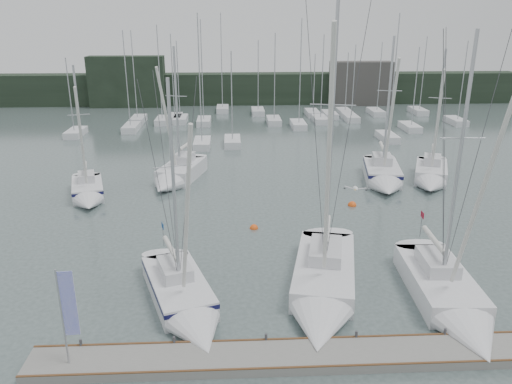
% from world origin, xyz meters
% --- Properties ---
extents(ground, '(160.00, 160.00, 0.00)m').
position_xyz_m(ground, '(0.00, 0.00, 0.00)').
color(ground, '#465553').
rests_on(ground, ground).
extents(dock, '(24.00, 2.00, 0.40)m').
position_xyz_m(dock, '(0.00, -5.00, 0.20)').
color(dock, slate).
rests_on(dock, ground).
extents(far_treeline, '(90.00, 4.00, 5.00)m').
position_xyz_m(far_treeline, '(0.00, 62.00, 2.50)').
color(far_treeline, black).
rests_on(far_treeline, ground).
extents(far_building_left, '(12.00, 3.00, 8.00)m').
position_xyz_m(far_building_left, '(-20.00, 60.00, 4.00)').
color(far_building_left, black).
rests_on(far_building_left, ground).
extents(far_building_right, '(10.00, 3.00, 7.00)m').
position_xyz_m(far_building_right, '(18.00, 60.00, 3.50)').
color(far_building_right, '#403E3B').
rests_on(far_building_right, ground).
extents(mast_forest, '(51.56, 26.79, 14.55)m').
position_xyz_m(mast_forest, '(2.53, 44.96, 0.47)').
color(mast_forest, silver).
rests_on(mast_forest, ground).
extents(sailboat_near_left, '(5.29, 9.03, 12.17)m').
position_xyz_m(sailboat_near_left, '(-5.75, -1.15, 0.54)').
color(sailboat_near_left, silver).
rests_on(sailboat_near_left, ground).
extents(sailboat_near_center, '(5.46, 11.40, 16.66)m').
position_xyz_m(sailboat_near_center, '(1.12, -0.53, 0.55)').
color(sailboat_near_center, silver).
rests_on(sailboat_near_center, ground).
extents(sailboat_near_right, '(3.52, 10.23, 14.34)m').
position_xyz_m(sailboat_near_right, '(7.27, -1.89, 0.55)').
color(sailboat_near_right, silver).
rests_on(sailboat_near_right, ground).
extents(sailboat_mid_a, '(4.09, 7.10, 11.17)m').
position_xyz_m(sailboat_mid_a, '(-14.84, 15.44, 0.57)').
color(sailboat_mid_a, silver).
rests_on(sailboat_mid_a, ground).
extents(sailboat_mid_b, '(4.91, 8.61, 12.42)m').
position_xyz_m(sailboat_mid_b, '(-8.33, 19.39, 0.63)').
color(sailboat_mid_b, silver).
rests_on(sailboat_mid_b, ground).
extents(sailboat_mid_d, '(4.39, 8.93, 13.30)m').
position_xyz_m(sailboat_mid_d, '(9.78, 18.14, 0.67)').
color(sailboat_mid_d, silver).
rests_on(sailboat_mid_d, ground).
extents(sailboat_mid_e, '(5.35, 8.25, 12.18)m').
position_xyz_m(sailboat_mid_e, '(13.97, 18.18, 0.60)').
color(sailboat_mid_e, silver).
rests_on(sailboat_mid_e, ground).
extents(buoy_a, '(0.58, 0.58, 0.58)m').
position_xyz_m(buoy_a, '(-1.93, 9.11, 0.00)').
color(buoy_a, '#EA5214').
rests_on(buoy_a, ground).
extents(buoy_b, '(0.67, 0.67, 0.67)m').
position_xyz_m(buoy_b, '(5.88, 13.17, 0.00)').
color(buoy_b, '#EA5214').
rests_on(buoy_b, ground).
extents(dock_banner, '(0.65, 0.10, 4.27)m').
position_xyz_m(dock_banner, '(-9.97, -5.16, 2.92)').
color(dock_banner, '#A9ACB1').
rests_on(dock_banner, dock).
extents(seagull, '(0.93, 0.46, 0.19)m').
position_xyz_m(seagull, '(1.96, -2.31, 6.76)').
color(seagull, white).
rests_on(seagull, ground).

